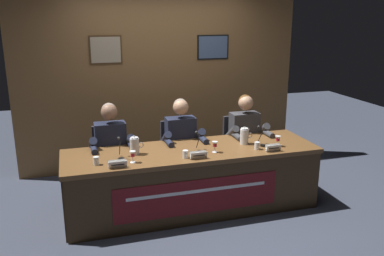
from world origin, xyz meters
TOP-DOWN VIEW (x-y plane):
  - ground_plane at (0.00, 0.00)m, footprint 12.00×12.00m
  - wall_back_panelled at (0.00, 1.55)m, footprint 4.07×0.14m
  - conference_table at (-0.00, -0.11)m, footprint 2.87×0.85m
  - chair_left at (-0.86, 0.61)m, footprint 0.44×0.45m
  - panelist_left at (-0.86, 0.41)m, footprint 0.51×0.48m
  - nameplate_left at (-0.87, -0.34)m, footprint 0.18×0.06m
  - juice_glass_left at (-0.70, -0.23)m, footprint 0.06×0.06m
  - water_cup_left at (-1.07, -0.19)m, footprint 0.06×0.06m
  - microphone_left at (-0.81, -0.07)m, footprint 0.06×0.17m
  - chair_center at (0.00, 0.61)m, footprint 0.44×0.45m
  - panelist_center at (0.00, 0.41)m, footprint 0.51×0.48m
  - nameplate_center at (-0.02, -0.31)m, footprint 0.18×0.06m
  - juice_glass_center at (0.21, -0.17)m, footprint 0.06×0.06m
  - water_cup_center at (-0.15, -0.26)m, footprint 0.06×0.06m
  - microphone_center at (0.05, -0.10)m, footprint 0.06×0.17m
  - chair_right at (0.86, 0.61)m, footprint 0.44×0.45m
  - panelist_right at (0.86, 0.41)m, footprint 0.51×0.48m
  - nameplate_right at (0.85, -0.32)m, footprint 0.17×0.06m
  - juice_glass_right at (0.98, -0.18)m, footprint 0.06×0.06m
  - water_cup_right at (0.70, -0.21)m, footprint 0.06×0.06m
  - microphone_right at (0.81, -0.09)m, footprint 0.06×0.17m
  - water_pitcher_left_side at (-0.64, 0.02)m, footprint 0.15×0.10m
  - water_pitcher_right_side at (0.65, 0.02)m, footprint 0.15×0.10m

SIDE VIEW (x-z plane):
  - ground_plane at x=0.00m, z-range 0.00..0.00m
  - chair_left at x=-0.86m, z-range -0.02..0.86m
  - chair_center at x=0.00m, z-range -0.02..0.86m
  - chair_right at x=0.86m, z-range -0.02..0.86m
  - conference_table at x=0.00m, z-range 0.13..0.85m
  - panelist_left at x=-0.86m, z-range 0.09..1.30m
  - panelist_center at x=0.00m, z-range 0.09..1.30m
  - panelist_right at x=0.86m, z-range 0.09..1.30m
  - water_cup_left at x=-1.07m, z-range 0.72..0.80m
  - water_cup_center at x=-0.15m, z-range 0.72..0.80m
  - water_cup_right at x=0.70m, z-range 0.72..0.80m
  - nameplate_left at x=-0.87m, z-range 0.72..0.80m
  - nameplate_center at x=-0.02m, z-range 0.72..0.80m
  - nameplate_right at x=0.85m, z-range 0.72..0.80m
  - microphone_left at x=-0.81m, z-range 0.69..0.90m
  - microphone_center at x=0.05m, z-range 0.69..0.90m
  - microphone_right at x=0.81m, z-range 0.69..0.90m
  - juice_glass_left at x=-0.70m, z-range 0.75..0.87m
  - juice_glass_center at x=0.21m, z-range 0.75..0.87m
  - juice_glass_right at x=0.98m, z-range 0.75..0.87m
  - water_pitcher_left_side at x=-0.64m, z-range 0.71..0.92m
  - water_pitcher_right_side at x=0.65m, z-range 0.71..0.92m
  - wall_back_panelled at x=0.00m, z-range 0.00..2.60m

